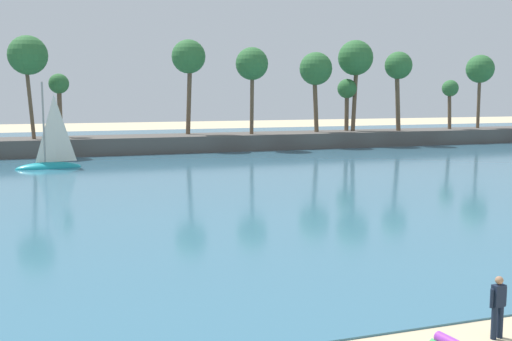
% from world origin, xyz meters
% --- Properties ---
extents(sea, '(220.00, 92.28, 0.06)m').
position_xyz_m(sea, '(0.00, 54.53, 0.03)').
color(sea, '#386B84').
rests_on(sea, ground).
extents(palm_headland, '(110.32, 6.13, 12.59)m').
position_xyz_m(palm_headland, '(1.68, 60.76, 3.83)').
color(palm_headland, '#514C47').
rests_on(palm_headland, ground).
extents(person_at_waterline, '(0.55, 0.23, 1.67)m').
position_xyz_m(person_at_waterline, '(4.66, 7.23, 0.89)').
color(person_at_waterline, '#141E33').
rests_on(person_at_waterline, ground).
extents(sailboat_toward_headland, '(5.49, 2.24, 7.74)m').
position_xyz_m(sailboat_toward_headland, '(-5.59, 49.11, 0.76)').
color(sailboat_toward_headland, teal).
rests_on(sailboat_toward_headland, sea).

